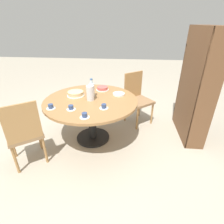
# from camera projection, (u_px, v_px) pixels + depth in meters

# --- Properties ---
(ground_plane) EXTENTS (14.00, 14.00, 0.00)m
(ground_plane) POSITION_uv_depth(u_px,v_px,m) (93.00, 138.00, 2.96)
(ground_plane) COLOR #B2A893
(dining_table) EXTENTS (1.41, 1.41, 0.70)m
(dining_table) POSITION_uv_depth(u_px,v_px,m) (91.00, 107.00, 2.69)
(dining_table) COLOR black
(dining_table) RESTS_ON ground_plane
(chair_a) EXTENTS (0.59, 0.59, 0.94)m
(chair_a) POSITION_uv_depth(u_px,v_px,m) (137.00, 97.00, 3.25)
(chair_a) COLOR #A87A47
(chair_a) RESTS_ON ground_plane
(chair_b) EXTENTS (0.59, 0.59, 0.94)m
(chair_b) POSITION_uv_depth(u_px,v_px,m) (24.00, 132.00, 2.22)
(chair_b) COLOR #A87A47
(chair_b) RESTS_ON ground_plane
(bookshelf) EXTENTS (0.90, 0.28, 1.71)m
(bookshelf) POSITION_uv_depth(u_px,v_px,m) (194.00, 89.00, 2.73)
(bookshelf) COLOR brown
(bookshelf) RESTS_ON ground_plane
(coffee_pot) EXTENTS (0.11, 0.11, 0.26)m
(coffee_pot) POSITION_uv_depth(u_px,v_px,m) (90.00, 92.00, 2.56)
(coffee_pot) COLOR silver
(coffee_pot) RESTS_ON dining_table
(water_bottle) EXTENTS (0.08, 0.08, 0.29)m
(water_bottle) POSITION_uv_depth(u_px,v_px,m) (92.00, 90.00, 2.67)
(water_bottle) COLOR silver
(water_bottle) RESTS_ON dining_table
(cake_main) EXTENTS (0.27, 0.27, 0.07)m
(cake_main) POSITION_uv_depth(u_px,v_px,m) (76.00, 94.00, 2.75)
(cake_main) COLOR white
(cake_main) RESTS_ON dining_table
(cake_second) EXTENTS (0.21, 0.21, 0.06)m
(cake_second) POSITION_uv_depth(u_px,v_px,m) (102.00, 88.00, 2.98)
(cake_second) COLOR white
(cake_second) RESTS_ON dining_table
(cup_a) EXTENTS (0.12, 0.12, 0.06)m
(cup_a) POSITION_uv_depth(u_px,v_px,m) (51.00, 107.00, 2.35)
(cup_a) COLOR white
(cup_a) RESTS_ON dining_table
(cup_b) EXTENTS (0.12, 0.12, 0.06)m
(cup_b) POSITION_uv_depth(u_px,v_px,m) (85.00, 116.00, 2.13)
(cup_b) COLOR white
(cup_b) RESTS_ON dining_table
(cup_c) EXTENTS (0.12, 0.12, 0.06)m
(cup_c) POSITION_uv_depth(u_px,v_px,m) (71.00, 108.00, 2.32)
(cup_c) COLOR white
(cup_c) RESTS_ON dining_table
(cup_d) EXTENTS (0.12, 0.12, 0.06)m
(cup_d) POSITION_uv_depth(u_px,v_px,m) (104.00, 107.00, 2.35)
(cup_d) COLOR white
(cup_d) RESTS_ON dining_table
(plate_stack) EXTENTS (0.19, 0.19, 0.03)m
(plate_stack) POSITION_uv_depth(u_px,v_px,m) (119.00, 94.00, 2.79)
(plate_stack) COLOR white
(plate_stack) RESTS_ON dining_table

